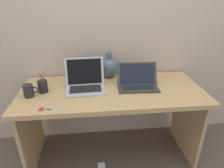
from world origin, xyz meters
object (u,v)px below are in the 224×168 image
object	(u,v)px
laptop_left	(85,81)
laptop_right	(137,81)
green_vase	(109,67)
coffee_mug	(29,91)
scissors	(45,109)
pen_cup	(43,86)
power_brick	(101,166)

from	to	relation	value
laptop_left	laptop_right	xyz separation A→B (m)	(0.46, -0.02, -0.01)
green_vase	coffee_mug	distance (m)	0.76
green_vase	laptop_left	bearing A→B (deg)	-135.06
scissors	coffee_mug	bearing A→B (deg)	127.42
laptop_left	coffee_mug	bearing A→B (deg)	-166.46
green_vase	pen_cup	bearing A→B (deg)	-155.08
laptop_left	power_brick	distance (m)	0.84
laptop_right	power_brick	xyz separation A→B (m)	(-0.35, -0.20, -0.79)
scissors	power_brick	size ratio (longest dim) A/B	2.11
laptop_right	pen_cup	size ratio (longest dim) A/B	1.89
laptop_right	power_brick	distance (m)	0.88
green_vase	power_brick	distance (m)	0.95
laptop_right	coffee_mug	xyz separation A→B (m)	(-0.91, -0.09, -0.00)
laptop_right	green_vase	size ratio (longest dim) A/B	1.44
laptop_right	power_brick	size ratio (longest dim) A/B	5.14
green_vase	scissors	world-z (taller)	green_vase
green_vase	scissors	distance (m)	0.76
coffee_mug	scissors	size ratio (longest dim) A/B	0.81
laptop_left	laptop_right	world-z (taller)	laptop_left
coffee_mug	pen_cup	bearing A→B (deg)	35.17
green_vase	pen_cup	world-z (taller)	green_vase
laptop_right	scissors	world-z (taller)	laptop_right
pen_cup	scissors	xyz separation A→B (m)	(0.07, -0.28, -0.05)
green_vase	scissors	size ratio (longest dim) A/B	1.70
laptop_left	pen_cup	size ratio (longest dim) A/B	1.82
coffee_mug	green_vase	bearing A→B (deg)	26.50
scissors	laptop_right	bearing A→B (deg)	22.50
coffee_mug	pen_cup	xyz separation A→B (m)	(0.10, 0.07, 0.00)
laptop_right	power_brick	world-z (taller)	laptop_right
coffee_mug	power_brick	distance (m)	0.97
power_brick	laptop_left	bearing A→B (deg)	117.16
laptop_right	pen_cup	bearing A→B (deg)	-178.30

